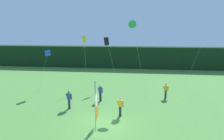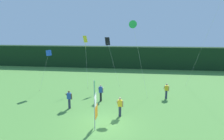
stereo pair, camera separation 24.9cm
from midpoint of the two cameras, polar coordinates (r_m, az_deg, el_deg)
ground_plane at (r=15.60m, az=-2.35°, el=-15.27°), size 120.00×120.00×0.00m
distant_treeline at (r=37.46m, az=3.62°, el=3.68°), size 80.00×2.40×3.95m
banner_flag at (r=14.42m, az=-4.27°, el=-10.00°), size 0.06×1.03×3.64m
person_near_banner at (r=19.94m, az=-2.88°, el=-6.41°), size 0.55×0.48×1.69m
person_mid_field at (r=18.51m, az=-11.73°, el=-8.11°), size 0.55×0.48×1.68m
person_far_left at (r=21.50m, az=15.59°, el=-5.65°), size 0.55×0.48×1.60m
person_far_right at (r=16.61m, az=2.72°, el=-10.29°), size 0.55×0.48×1.63m
kite_yellow_diamond_0 at (r=24.56m, az=-7.33°, el=8.06°), size 0.67×1.25×6.30m
kite_blue_box_1 at (r=23.87m, az=-17.32°, el=4.63°), size 1.58×0.71×4.76m
kite_black_diamond_3 at (r=24.94m, az=-0.89°, el=7.73°), size 1.86×0.67×6.09m
kite_green_delta_4 at (r=20.35m, az=6.39°, el=12.69°), size 2.10×0.49×7.92m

